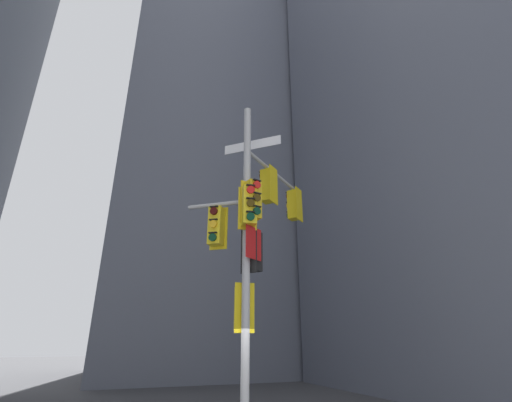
% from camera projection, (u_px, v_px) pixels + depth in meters
% --- Properties ---
extents(building_tower_right, '(17.25, 17.25, 48.77)m').
position_uv_depth(building_tower_right, '(453.00, 5.00, 25.41)').
color(building_tower_right, slate).
rests_on(building_tower_right, ground).
extents(building_mid_block, '(14.50, 14.50, 37.72)m').
position_uv_depth(building_mid_block, '(208.00, 148.00, 33.05)').
color(building_mid_block, slate).
rests_on(building_mid_block, ground).
extents(signal_pole_assembly, '(4.02, 2.70, 8.45)m').
position_uv_depth(signal_pole_assembly, '(254.00, 230.00, 9.47)').
color(signal_pole_assembly, '#B2B2B5').
rests_on(signal_pole_assembly, ground).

